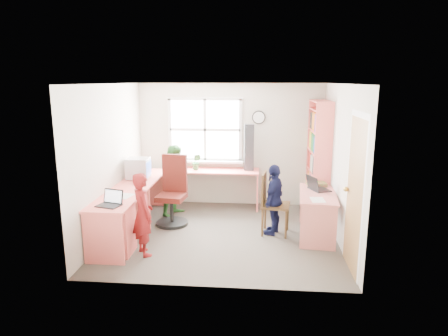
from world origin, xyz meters
name	(u,v)px	position (x,y,z in m)	size (l,w,h in m)	color
room	(224,160)	(0.01, 0.10, 1.22)	(3.64, 3.44, 2.44)	#403932
l_desk	(138,211)	(-1.31, -0.28, 0.46)	(2.38, 2.95, 0.75)	#FF7065
right_desk	(317,205)	(1.51, 0.10, 0.51)	(0.68, 1.27, 0.70)	#D6736B
bookshelf	(318,161)	(1.65, 1.19, 1.00)	(0.30, 1.02, 2.10)	#FF7065
swivel_chair	(173,195)	(-0.91, 0.45, 0.51)	(0.62, 0.62, 1.19)	black
wooden_chair	(271,201)	(0.77, 0.13, 0.55)	(0.49, 0.49, 1.01)	#4B3219
crt_monitor	(138,168)	(-1.54, 0.59, 0.94)	(0.38, 0.34, 0.37)	#ABABB0
laptop_left	(111,202)	(-1.48, -0.93, 0.80)	(0.37, 0.33, 0.21)	black
laptop_right	(317,187)	(1.51, 0.28, 0.76)	(0.40, 0.44, 0.24)	black
speaker_a	(136,179)	(-1.48, 0.25, 0.83)	(0.08, 0.08, 0.16)	black
speaker_b	(144,170)	(-1.51, 0.87, 0.84)	(0.11, 0.11, 0.18)	black
cd_tower	(249,147)	(0.37, 1.48, 1.19)	(0.20, 0.18, 0.89)	black
game_box	(316,184)	(1.54, 0.59, 0.73)	(0.35, 0.35, 0.06)	red
paper_a	(124,196)	(-1.44, -0.48, 0.75)	(0.26, 0.34, 0.00)	beige
paper_b	(318,200)	(1.45, -0.27, 0.70)	(0.22, 0.30, 0.00)	beige
potted_plant	(196,162)	(-0.64, 1.40, 0.91)	(0.17, 0.14, 0.31)	#296731
person_red	(143,214)	(-1.06, -0.84, 0.60)	(0.44, 0.29, 1.20)	maroon
person_green	(176,180)	(-0.94, 0.93, 0.65)	(0.63, 0.49, 1.31)	#32772F
person_navy	(274,199)	(0.82, 0.12, 0.58)	(0.68, 0.28, 1.15)	#121538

